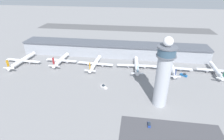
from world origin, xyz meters
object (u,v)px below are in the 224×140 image
at_px(control_tower, 163,74).
at_px(airplane_gate_echo, 172,68).
at_px(airplane_gate_bravo, 61,60).
at_px(airplane_gate_delta, 137,65).
at_px(service_truck_fuel, 104,87).
at_px(airplane_gate_foxtrot, 216,70).
at_px(service_truck_catering, 184,75).
at_px(airplane_gate_alpha, 22,60).
at_px(car_navy_sedan, 149,125).
at_px(airplane_gate_charlie, 95,63).

relative_size(control_tower, airplane_gate_echo, 1.32).
distance_m(airplane_gate_bravo, airplane_gate_delta, 85.27).
distance_m(control_tower, service_truck_fuel, 55.20).
distance_m(airplane_gate_delta, airplane_gate_foxtrot, 79.33).
height_order(control_tower, airplane_gate_delta, control_tower).
distance_m(airplane_gate_delta, service_truck_catering, 47.94).
bearing_deg(airplane_gate_alpha, car_navy_sedan, -28.90).
bearing_deg(airplane_gate_alpha, service_truck_catering, -1.29).
xyz_separation_m(service_truck_catering, service_truck_fuel, (-75.00, -31.90, -0.22)).
bearing_deg(car_navy_sedan, airplane_gate_delta, 96.86).
xyz_separation_m(airplane_gate_alpha, airplane_gate_echo, (164.82, 4.19, 0.10)).
bearing_deg(airplane_gate_charlie, airplane_gate_echo, 0.04).
xyz_separation_m(airplane_gate_bravo, car_navy_sedan, (95.07, -82.92, -3.78)).
height_order(airplane_gate_bravo, airplane_gate_echo, airplane_gate_bravo).
distance_m(control_tower, airplane_gate_charlie, 87.41).
distance_m(airplane_gate_bravo, car_navy_sedan, 126.21).
relative_size(control_tower, service_truck_catering, 7.79).
bearing_deg(airplane_gate_bravo, airplane_gate_echo, -1.20).
xyz_separation_m(airplane_gate_alpha, airplane_gate_charlie, (83.19, 4.13, -0.20)).
bearing_deg(airplane_gate_foxtrot, car_navy_sedan, -130.62).
bearing_deg(control_tower, airplane_gate_charlie, 138.36).
xyz_separation_m(airplane_gate_foxtrot, car_navy_sedan, (-69.51, -81.04, -3.90)).
bearing_deg(car_navy_sedan, control_tower, 70.71).
distance_m(airplane_gate_bravo, service_truck_catering, 132.67).
distance_m(airplane_gate_echo, car_navy_sedan, 84.81).
relative_size(airplane_gate_alpha, airplane_gate_bravo, 1.24).
height_order(control_tower, airplane_gate_echo, control_tower).
distance_m(airplane_gate_delta, airplane_gate_echo, 36.69).
distance_m(service_truck_catering, service_truck_fuel, 81.50).
bearing_deg(service_truck_catering, airplane_gate_foxtrot, 15.19).
distance_m(control_tower, airplane_gate_bravo, 121.03).
relative_size(airplane_gate_alpha, airplane_gate_foxtrot, 1.21).
bearing_deg(control_tower, airplane_gate_alpha, 160.42).
bearing_deg(airplane_gate_delta, service_truck_catering, -11.18).
distance_m(control_tower, airplane_gate_foxtrot, 86.26).
relative_size(airplane_gate_delta, service_truck_fuel, 6.17).
xyz_separation_m(airplane_gate_bravo, service_truck_fuel, (57.19, -42.59, -3.48)).
bearing_deg(airplane_gate_delta, airplane_gate_echo, -1.80).
xyz_separation_m(control_tower, airplane_gate_delta, (-18.25, 57.41, -21.96)).
bearing_deg(service_truck_fuel, airplane_gate_charlie, 112.92).
bearing_deg(service_truck_fuel, airplane_gate_echo, 31.73).
distance_m(service_truck_catering, car_navy_sedan, 81.22).
bearing_deg(service_truck_fuel, control_tower, -19.31).
distance_m(airplane_gate_alpha, airplane_gate_charlie, 83.30).
height_order(airplane_gate_alpha, airplane_gate_bravo, airplane_gate_bravo).
distance_m(service_truck_fuel, car_navy_sedan, 55.34).
bearing_deg(control_tower, airplane_gate_delta, 107.64).
height_order(airplane_gate_charlie, service_truck_fuel, airplane_gate_charlie).
xyz_separation_m(control_tower, service_truck_fuel, (-46.32, 16.23, -25.26)).
bearing_deg(car_navy_sedan, service_truck_fuel, 133.20).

